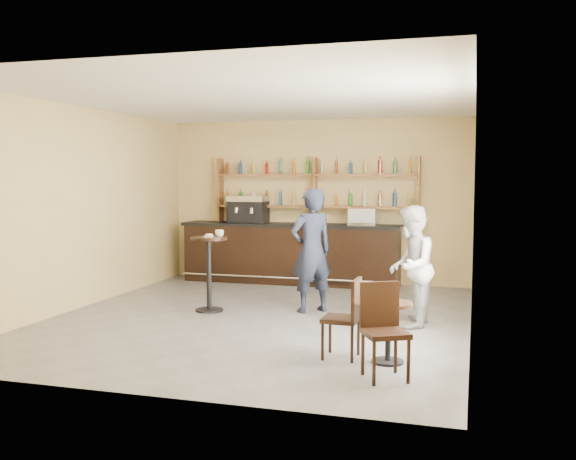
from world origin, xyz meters
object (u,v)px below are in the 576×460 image
(espresso_machine, at_px, (248,209))
(patron_second, at_px, (411,266))
(pastry_case, at_px, (363,217))
(pedestal_table, at_px, (209,274))
(bar_counter, at_px, (291,253))
(chair_south, at_px, (385,332))
(man_main, at_px, (311,250))
(cafe_table, at_px, (388,332))
(chair_west, at_px, (341,318))

(espresso_machine, distance_m, patron_second, 4.69)
(pastry_case, xyz_separation_m, pedestal_table, (-1.91, -2.90, -0.75))
(bar_counter, bearing_deg, espresso_machine, 180.00)
(pastry_case, distance_m, patron_second, 3.32)
(bar_counter, relative_size, chair_south, 4.39)
(man_main, xyz_separation_m, cafe_table, (1.50, -2.41, -0.61))
(man_main, bearing_deg, bar_counter, -109.18)
(pedestal_table, bearing_deg, cafe_table, -33.43)
(espresso_machine, height_order, chair_south, espresso_machine)
(pastry_case, distance_m, chair_west, 4.97)
(patron_second, bearing_deg, cafe_table, 1.97)
(cafe_table, distance_m, chair_south, 0.62)
(pastry_case, height_order, pedestal_table, pastry_case)
(cafe_table, bearing_deg, pastry_case, 102.90)
(pedestal_table, bearing_deg, chair_west, -38.18)
(bar_counter, distance_m, pastry_case, 1.61)
(chair_south, bearing_deg, man_main, 89.72)
(bar_counter, bearing_deg, man_main, -67.11)
(chair_west, bearing_deg, pedestal_table, -126.13)
(bar_counter, height_order, man_main, man_main)
(patron_second, bearing_deg, bar_counter, -135.31)
(man_main, bearing_deg, pedestal_table, -27.33)
(espresso_machine, bearing_deg, bar_counter, -0.12)
(bar_counter, relative_size, patron_second, 2.56)
(espresso_machine, bearing_deg, chair_south, -57.82)
(man_main, relative_size, patron_second, 1.13)
(bar_counter, bearing_deg, patron_second, -49.40)
(pastry_case, distance_m, cafe_table, 5.13)
(man_main, bearing_deg, chair_west, 69.86)
(pedestal_table, bearing_deg, espresso_machine, 97.81)
(espresso_machine, xyz_separation_m, cafe_table, (3.43, -4.91, -1.10))
(bar_counter, bearing_deg, cafe_table, -62.50)
(pedestal_table, distance_m, man_main, 1.63)
(espresso_machine, xyz_separation_m, chair_west, (2.88, -4.86, -0.98))
(cafe_table, relative_size, chair_west, 0.74)
(pastry_case, xyz_separation_m, cafe_table, (1.12, -4.91, -0.99))
(espresso_machine, relative_size, patron_second, 0.44)
(cafe_table, distance_m, chair_west, 0.57)
(chair_west, distance_m, patron_second, 1.94)
(pastry_case, relative_size, cafe_table, 0.76)
(man_main, xyz_separation_m, patron_second, (1.57, -0.56, -0.11))
(cafe_table, relative_size, patron_second, 0.41)
(espresso_machine, height_order, cafe_table, espresso_machine)
(pedestal_table, xyz_separation_m, man_main, (1.53, 0.40, 0.38))
(bar_counter, distance_m, man_main, 2.74)
(pedestal_table, xyz_separation_m, cafe_table, (3.03, -2.00, -0.24))
(pastry_case, bearing_deg, pedestal_table, -127.63)
(cafe_table, height_order, patron_second, patron_second)
(bar_counter, distance_m, pedestal_table, 2.94)
(chair_west, height_order, chair_south, chair_south)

